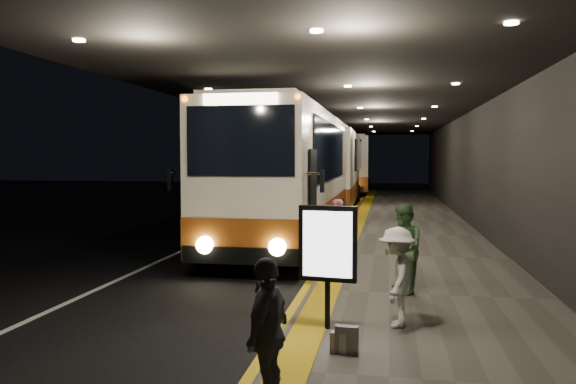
% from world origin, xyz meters
% --- Properties ---
extents(ground, '(90.00, 90.00, 0.00)m').
position_xyz_m(ground, '(0.00, 0.00, 0.00)').
color(ground, black).
extents(lane_line_white, '(0.12, 50.00, 0.01)m').
position_xyz_m(lane_line_white, '(-1.80, 5.00, 0.01)').
color(lane_line_white, silver).
rests_on(lane_line_white, ground).
extents(kerb_stripe_yellow, '(0.18, 50.00, 0.01)m').
position_xyz_m(kerb_stripe_yellow, '(2.35, 5.00, 0.01)').
color(kerb_stripe_yellow, gold).
rests_on(kerb_stripe_yellow, ground).
extents(sidewalk, '(4.50, 50.00, 0.15)m').
position_xyz_m(sidewalk, '(4.75, 5.00, 0.07)').
color(sidewalk, '#514C44').
rests_on(sidewalk, ground).
extents(tactile_strip, '(0.50, 50.00, 0.01)m').
position_xyz_m(tactile_strip, '(2.85, 5.00, 0.16)').
color(tactile_strip, gold).
rests_on(tactile_strip, sidewalk).
extents(terminal_wall, '(0.10, 50.00, 6.00)m').
position_xyz_m(terminal_wall, '(7.00, 5.00, 3.00)').
color(terminal_wall, black).
rests_on(terminal_wall, ground).
extents(support_columns, '(0.80, 24.80, 4.40)m').
position_xyz_m(support_columns, '(-1.50, 4.00, 2.20)').
color(support_columns, black).
rests_on(support_columns, ground).
extents(canopy, '(9.00, 50.00, 0.40)m').
position_xyz_m(canopy, '(2.50, 5.00, 4.60)').
color(canopy, black).
rests_on(canopy, support_columns).
extents(coach_main, '(2.70, 12.93, 4.02)m').
position_xyz_m(coach_main, '(0.91, 4.13, 1.93)').
color(coach_main, beige).
rests_on(coach_main, ground).
extents(coach_second, '(2.86, 12.53, 3.93)m').
position_xyz_m(coach_second, '(1.01, 15.81, 1.88)').
color(coach_second, beige).
rests_on(coach_second, ground).
extents(coach_third, '(3.23, 13.11, 4.09)m').
position_xyz_m(coach_third, '(1.09, 29.13, 1.96)').
color(coach_third, beige).
rests_on(coach_third, ground).
extents(passenger_boarding, '(0.40, 0.59, 1.58)m').
position_xyz_m(passenger_boarding, '(2.91, -1.05, 0.94)').
color(passenger_boarding, '#C75D74').
rests_on(passenger_boarding, sidewalk).
extents(passenger_waiting_green, '(0.74, 0.93, 1.68)m').
position_xyz_m(passenger_waiting_green, '(4.27, -3.18, 0.99)').
color(passenger_waiting_green, '#3D6337').
rests_on(passenger_waiting_green, sidewalk).
extents(passenger_waiting_white, '(0.53, 1.00, 1.49)m').
position_xyz_m(passenger_waiting_white, '(4.12, -5.25, 0.89)').
color(passenger_waiting_white, silver).
rests_on(passenger_waiting_white, sidewalk).
extents(passenger_waiting_grey, '(0.61, 0.96, 1.53)m').
position_xyz_m(passenger_waiting_grey, '(2.80, -8.24, 0.92)').
color(passenger_waiting_grey, '#535459').
rests_on(passenger_waiting_grey, sidewalk).
extents(bag_polka, '(0.31, 0.15, 0.36)m').
position_xyz_m(bag_polka, '(3.47, -6.56, 0.33)').
color(bag_polka, black).
rests_on(bag_polka, sidewalk).
extents(bag_plain, '(0.23, 0.16, 0.27)m').
position_xyz_m(bag_plain, '(3.37, -6.55, 0.29)').
color(bag_plain, beige).
rests_on(bag_plain, sidewalk).
extents(info_sign, '(0.86, 0.22, 1.82)m').
position_xyz_m(info_sign, '(3.12, -5.55, 1.38)').
color(info_sign, black).
rests_on(info_sign, sidewalk).
extents(stanchion_post, '(0.05, 0.05, 1.19)m').
position_xyz_m(stanchion_post, '(2.87, -1.96, 0.75)').
color(stanchion_post, black).
rests_on(stanchion_post, sidewalk).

